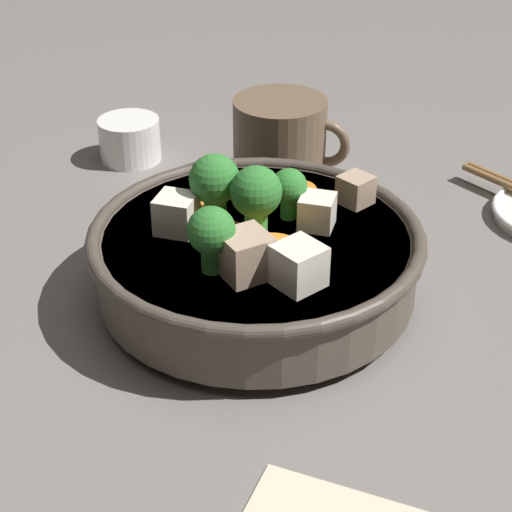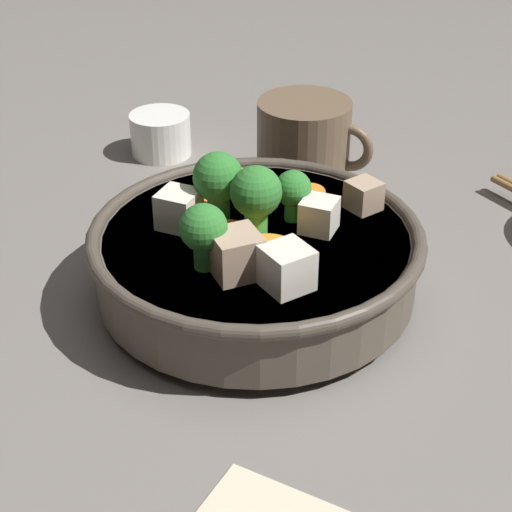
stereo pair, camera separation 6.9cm
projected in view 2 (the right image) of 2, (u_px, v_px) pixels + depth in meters
name	position (u px, v px, depth m)	size (l,w,h in m)	color
ground_plane	(256.00, 296.00, 0.72)	(3.00, 3.00, 0.00)	slate
stirfry_bowl	(255.00, 252.00, 0.69)	(0.27, 0.27, 0.12)	#51473D
tea_cup	(161.00, 134.00, 0.94)	(0.07, 0.07, 0.05)	white
dark_mug	(305.00, 145.00, 0.86)	(0.12, 0.09, 0.09)	brown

